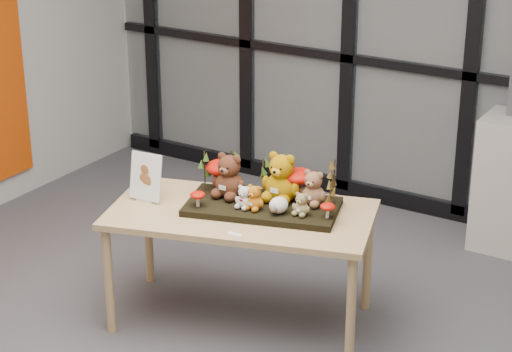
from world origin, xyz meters
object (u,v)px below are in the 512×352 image
Objects in this scene: bear_beige_small at (302,203)px; mushroom_front_left at (198,198)px; plush_cream_hedgehog at (279,204)px; mushroom_front_right at (328,210)px; bear_tan_back at (313,186)px; bear_pooh_yellow at (282,174)px; display_table at (241,223)px; mushroom_back_right at (298,183)px; bear_brown_medium at (229,173)px; mushroom_back_left at (222,174)px; diorama_tray at (262,207)px; sign_holder at (146,179)px; bear_white_bow at (244,196)px; bear_small_yellow at (254,196)px.

bear_beige_small is 0.56m from mushroom_front_left.
plush_cream_hedgehog is at bearing 19.80° from mushroom_front_left.
mushroom_front_left reaches higher than mushroom_front_right.
bear_pooh_yellow is at bearing 175.61° from bear_tan_back.
plush_cream_hedgehog is (0.22, 0.02, 0.15)m from display_table.
bear_beige_small is 0.71× the size of mushroom_back_right.
bear_brown_medium is 3.04× the size of mushroom_front_right.
mushroom_back_right is 2.09× the size of mushroom_front_left.
mushroom_back_right reaches higher than display_table.
mushroom_front_right is (0.25, -0.14, -0.05)m from mushroom_back_right.
mushroom_back_left reaches higher than bear_beige_small.
bear_beige_small is (0.34, 0.06, 0.17)m from display_table.
bear_brown_medium is at bearing 163.89° from diorama_tray.
mushroom_back_right reaches higher than mushroom_front_right.
mushroom_back_right is (0.13, 0.16, 0.11)m from diorama_tray.
bear_beige_small is 0.50× the size of sign_holder.
bear_white_bow is 0.32m from bear_beige_small.
mushroom_front_right is at bearing -1.67° from bear_beige_small.
mushroom_back_right is at bearing 151.22° from mushroom_front_right.
diorama_tray is at bearing -130.05° from mushroom_back_right.
mushroom_front_right is (0.14, 0.04, -0.02)m from bear_beige_small.
mushroom_back_left is (-0.08, 0.05, -0.04)m from bear_brown_medium.
bear_pooh_yellow is 3.23× the size of mushroom_front_left.
plush_cream_hedgehog is at bearing -11.11° from display_table.
bear_white_bow is at bearing -137.64° from bear_pooh_yellow.
bear_small_yellow is 1.10× the size of bear_beige_small.
display_table is at bearing -31.32° from mushroom_back_left.
mushroom_back_left is at bearing 139.71° from bear_small_yellow.
display_table is 0.31m from mushroom_back_left.
diorama_tray is 0.36m from mushroom_front_left.
display_table is 0.18m from bear_white_bow.
bear_white_bow is at bearing 26.49° from mushroom_front_left.
bear_pooh_yellow is 0.24m from bear_beige_small.
diorama_tray is 3.82× the size of bear_tan_back.
bear_brown_medium reaches higher than diorama_tray.
bear_tan_back reaches higher than bear_beige_small.
bear_brown_medium is (-0.27, -0.10, -0.01)m from bear_pooh_yellow.
bear_pooh_yellow is 3.32× the size of mushroom_front_right.
diorama_tray is 9.06× the size of mushroom_front_right.
mushroom_front_left is at bearing -154.88° from bear_pooh_yellow.
diorama_tray is 0.67m from sign_holder.
mushroom_front_left is 0.70m from mushroom_front_right.
mushroom_front_right is at bearing 0.52° from plush_cream_hedgehog.
bear_tan_back is 2.18× the size of plush_cream_hedgehog.
mushroom_back_right is at bearing 30.60° from display_table.
bear_white_bow is 0.27m from mushroom_back_left.
mushroom_back_left is 2.14× the size of mushroom_front_left.
bear_tan_back is at bearing 18.51° from sign_holder.
plush_cream_hedgehog is at bearing -82.11° from bear_pooh_yellow.
mushroom_front_left is (-0.23, -0.11, -0.02)m from bear_white_bow.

